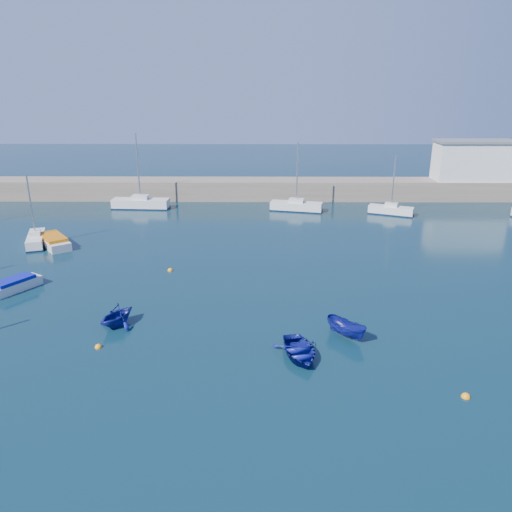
{
  "coord_description": "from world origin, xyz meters",
  "views": [
    {
      "loc": [
        1.29,
        -21.55,
        15.13
      ],
      "look_at": [
        1.02,
        17.23,
        1.6
      ],
      "focal_mm": 35.0,
      "sensor_mm": 36.0,
      "label": 1
    }
  ],
  "objects_px": {
    "dinghy_right": "(346,329)",
    "sailboat_5": "(141,203)",
    "dinghy_left": "(117,315)",
    "dinghy_center": "(299,351)",
    "motorboat_1": "(15,285)",
    "harbor_office": "(473,161)",
    "sailboat_6": "(296,206)",
    "sailboat_3": "(36,239)",
    "motorboat_2": "(54,241)",
    "sailboat_7": "(391,210)"
  },
  "relations": [
    {
      "from": "harbor_office",
      "to": "dinghy_left",
      "type": "distance_m",
      "value": 54.04
    },
    {
      "from": "sailboat_6",
      "to": "dinghy_right",
      "type": "height_order",
      "value": "sailboat_6"
    },
    {
      "from": "sailboat_3",
      "to": "sailboat_5",
      "type": "xyz_separation_m",
      "value": [
        6.96,
        14.98,
        0.12
      ]
    },
    {
      "from": "sailboat_3",
      "to": "dinghy_center",
      "type": "bearing_deg",
      "value": -59.51
    },
    {
      "from": "motorboat_2",
      "to": "sailboat_3",
      "type": "bearing_deg",
      "value": 128.02
    },
    {
      "from": "motorboat_1",
      "to": "motorboat_2",
      "type": "xyz_separation_m",
      "value": [
        -1.3,
        10.97,
        0.06
      ]
    },
    {
      "from": "sailboat_5",
      "to": "dinghy_right",
      "type": "bearing_deg",
      "value": -145.36
    },
    {
      "from": "sailboat_6",
      "to": "motorboat_2",
      "type": "bearing_deg",
      "value": 133.31
    },
    {
      "from": "sailboat_5",
      "to": "sailboat_7",
      "type": "xyz_separation_m",
      "value": [
        30.92,
        -2.94,
        -0.11
      ]
    },
    {
      "from": "sailboat_3",
      "to": "sailboat_7",
      "type": "distance_m",
      "value": 39.75
    },
    {
      "from": "sailboat_7",
      "to": "dinghy_center",
      "type": "distance_m",
      "value": 35.88
    },
    {
      "from": "dinghy_center",
      "to": "dinghy_right",
      "type": "bearing_deg",
      "value": 26.17
    },
    {
      "from": "harbor_office",
      "to": "sailboat_7",
      "type": "xyz_separation_m",
      "value": [
        -12.83,
        -8.81,
        -4.53
      ]
    },
    {
      "from": "sailboat_7",
      "to": "dinghy_center",
      "type": "relative_size",
      "value": 1.91
    },
    {
      "from": "dinghy_right",
      "to": "motorboat_1",
      "type": "bearing_deg",
      "value": 121.8
    },
    {
      "from": "dinghy_left",
      "to": "dinghy_center",
      "type": "bearing_deg",
      "value": 10.79
    },
    {
      "from": "motorboat_1",
      "to": "dinghy_right",
      "type": "relative_size",
      "value": 1.36
    },
    {
      "from": "dinghy_right",
      "to": "sailboat_5",
      "type": "bearing_deg",
      "value": 79.82
    },
    {
      "from": "dinghy_center",
      "to": "dinghy_left",
      "type": "height_order",
      "value": "dinghy_left"
    },
    {
      "from": "motorboat_1",
      "to": "dinghy_center",
      "type": "xyz_separation_m",
      "value": [
        21.1,
        -9.71,
        -0.07
      ]
    },
    {
      "from": "harbor_office",
      "to": "dinghy_center",
      "type": "bearing_deg",
      "value": -122.12
    },
    {
      "from": "sailboat_5",
      "to": "dinghy_left",
      "type": "height_order",
      "value": "sailboat_5"
    },
    {
      "from": "sailboat_3",
      "to": "motorboat_1",
      "type": "bearing_deg",
      "value": -92.77
    },
    {
      "from": "sailboat_5",
      "to": "dinghy_right",
      "type": "height_order",
      "value": "sailboat_5"
    },
    {
      "from": "dinghy_center",
      "to": "dinghy_left",
      "type": "bearing_deg",
      "value": 150.0
    },
    {
      "from": "sailboat_6",
      "to": "dinghy_center",
      "type": "distance_m",
      "value": 35.08
    },
    {
      "from": "sailboat_5",
      "to": "sailboat_6",
      "type": "relative_size",
      "value": 1.11
    },
    {
      "from": "harbor_office",
      "to": "dinghy_right",
      "type": "bearing_deg",
      "value": -120.42
    },
    {
      "from": "sailboat_7",
      "to": "motorboat_1",
      "type": "distance_m",
      "value": 41.88
    },
    {
      "from": "sailboat_3",
      "to": "motorboat_2",
      "type": "height_order",
      "value": "sailboat_3"
    },
    {
      "from": "motorboat_1",
      "to": "dinghy_right",
      "type": "xyz_separation_m",
      "value": [
        24.23,
        -7.29,
        0.12
      ]
    },
    {
      "from": "sailboat_6",
      "to": "sailboat_7",
      "type": "bearing_deg",
      "value": -85.83
    },
    {
      "from": "sailboat_5",
      "to": "sailboat_7",
      "type": "height_order",
      "value": "sailboat_5"
    },
    {
      "from": "motorboat_1",
      "to": "motorboat_2",
      "type": "bearing_deg",
      "value": 128.78
    },
    {
      "from": "harbor_office",
      "to": "dinghy_left",
      "type": "xyz_separation_m",
      "value": [
        -38.04,
        -38.14,
        -4.35
      ]
    },
    {
      "from": "sailboat_3",
      "to": "sailboat_5",
      "type": "height_order",
      "value": "sailboat_5"
    },
    {
      "from": "harbor_office",
      "to": "dinghy_center",
      "type": "xyz_separation_m",
      "value": [
        -26.39,
        -42.03,
        -4.72
      ]
    },
    {
      "from": "sailboat_7",
      "to": "dinghy_right",
      "type": "xyz_separation_m",
      "value": [
        -10.43,
        -30.8,
        0.01
      ]
    },
    {
      "from": "sailboat_3",
      "to": "sailboat_7",
      "type": "xyz_separation_m",
      "value": [
        37.88,
        12.04,
        0.01
      ]
    },
    {
      "from": "dinghy_center",
      "to": "sailboat_6",
      "type": "bearing_deg",
      "value": 74.78
    },
    {
      "from": "sailboat_7",
      "to": "motorboat_1",
      "type": "xyz_separation_m",
      "value": [
        -34.66,
        -23.51,
        -0.11
      ]
    },
    {
      "from": "dinghy_right",
      "to": "sailboat_7",
      "type": "bearing_deg",
      "value": 29.84
    },
    {
      "from": "harbor_office",
      "to": "dinghy_right",
      "type": "relative_size",
      "value": 3.35
    },
    {
      "from": "sailboat_3",
      "to": "dinghy_center",
      "type": "relative_size",
      "value": 1.88
    },
    {
      "from": "sailboat_7",
      "to": "dinghy_left",
      "type": "distance_m",
      "value": 38.67
    },
    {
      "from": "sailboat_7",
      "to": "sailboat_5",
      "type": "bearing_deg",
      "value": 107.7
    },
    {
      "from": "sailboat_7",
      "to": "dinghy_right",
      "type": "height_order",
      "value": "sailboat_7"
    },
    {
      "from": "dinghy_left",
      "to": "sailboat_7",
      "type": "bearing_deg",
      "value": 78.57
    },
    {
      "from": "harbor_office",
      "to": "motorboat_1",
      "type": "relative_size",
      "value": 2.45
    },
    {
      "from": "sailboat_3",
      "to": "dinghy_left",
      "type": "height_order",
      "value": "sailboat_3"
    }
  ]
}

